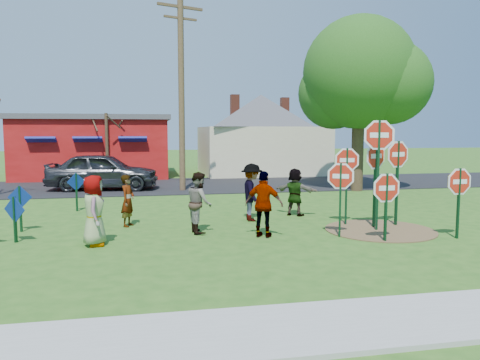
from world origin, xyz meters
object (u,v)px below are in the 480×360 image
object	(u,v)px
stop_sign_d	(398,162)
utility_pole	(181,89)
stop_sign_c	(379,149)
suv	(103,171)
stop_sign_b	(347,167)
person_a	(94,211)
stop_sign_a	(341,183)
leafy_tree	(362,79)
person_b	(128,201)

from	to	relation	value
stop_sign_d	utility_pole	world-z (taller)	utility_pole
stop_sign_c	suv	xyz separation A→B (m)	(-8.77, 11.38, -1.45)
stop_sign_d	stop_sign_c	bearing A→B (deg)	-163.87
stop_sign_b	suv	world-z (taller)	stop_sign_b
stop_sign_c	stop_sign_d	bearing A→B (deg)	53.91
person_a	utility_pole	xyz separation A→B (m)	(3.03, 10.66, 4.04)
stop_sign_d	suv	xyz separation A→B (m)	(-9.69, 10.84, -1.04)
stop_sign_a	stop_sign_b	size ratio (longest dim) A/B	0.86
stop_sign_b	leafy_tree	xyz separation A→B (m)	(4.18, 7.84, 3.59)
stop_sign_a	suv	size ratio (longest dim) A/B	0.41
stop_sign_c	person_a	size ratio (longest dim) A/B	1.88
stop_sign_a	stop_sign_d	size ratio (longest dim) A/B	0.79
stop_sign_b	stop_sign_c	bearing A→B (deg)	-46.27
stop_sign_a	person_b	xyz separation A→B (m)	(-5.81, 2.63, -0.71)
suv	leafy_tree	distance (m)	13.43
person_a	utility_pole	distance (m)	11.79
stop_sign_d	utility_pole	xyz separation A→B (m)	(-5.84, 9.85, 2.95)
person_a	leafy_tree	xyz separation A→B (m)	(11.58, 9.05, 4.51)
leafy_tree	utility_pole	bearing A→B (deg)	169.38
person_a	suv	xyz separation A→B (m)	(-0.82, 11.64, 0.05)
person_a	utility_pole	size ratio (longest dim) A/B	0.19
stop_sign_c	stop_sign_d	size ratio (longest dim) A/B	1.22
stop_sign_d	suv	bearing A→B (deg)	117.51
stop_sign_b	person_a	xyz separation A→B (m)	(-7.40, -1.21, -0.92)
person_a	stop_sign_c	bearing A→B (deg)	-91.35
leafy_tree	person_b	bearing A→B (deg)	-148.23
person_b	utility_pole	distance (m)	9.57
person_b	suv	bearing A→B (deg)	32.17
stop_sign_a	leafy_tree	bearing A→B (deg)	88.72
leafy_tree	suv	bearing A→B (deg)	168.21
utility_pole	person_a	bearing A→B (deg)	-105.86
stop_sign_d	utility_pole	size ratio (longest dim) A/B	0.30
stop_sign_d	person_a	world-z (taller)	stop_sign_d
person_b	leafy_tree	size ratio (longest dim) A/B	0.19
person_b	utility_pole	world-z (taller)	utility_pole
stop_sign_d	person_a	size ratio (longest dim) A/B	1.53
stop_sign_b	suv	size ratio (longest dim) A/B	0.47
stop_sign_d	suv	distance (m)	14.57
person_a	stop_sign_d	bearing A→B (deg)	-88.07
stop_sign_c	person_b	world-z (taller)	stop_sign_c
utility_pole	stop_sign_a	bearing A→B (deg)	-72.12
person_b	utility_pole	xyz separation A→B (m)	(2.28, 8.31, 4.14)
stop_sign_b	person_a	bearing A→B (deg)	-157.33
stop_sign_a	stop_sign_b	world-z (taller)	stop_sign_b
stop_sign_c	stop_sign_a	bearing A→B (deg)	-135.05
utility_pole	stop_sign_b	bearing A→B (deg)	-65.18
stop_sign_c	leafy_tree	size ratio (longest dim) A/B	0.40
stop_sign_b	leafy_tree	bearing A→B (deg)	75.30
stop_sign_b	suv	xyz separation A→B (m)	(-8.22, 10.43, -0.88)
suv	utility_pole	world-z (taller)	utility_pole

